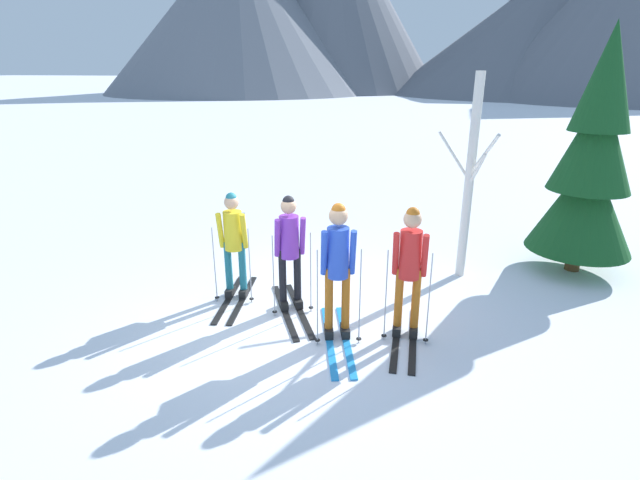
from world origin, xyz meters
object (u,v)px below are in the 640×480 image
(pine_tree_near, at_px, (591,165))
(birch_tree_tall, at_px, (470,178))
(skier_in_red, at_px, (409,267))
(skier_in_purple, at_px, (290,249))
(skier_in_yellow, at_px, (234,240))
(skier_in_blue, at_px, (338,263))

(pine_tree_near, relative_size, birch_tree_tall, 1.22)
(skier_in_red, relative_size, pine_tree_near, 0.44)
(skier_in_purple, xyz_separation_m, pine_tree_near, (4.45, 2.57, 0.93))
(skier_in_yellow, xyz_separation_m, birch_tree_tall, (3.43, 1.68, 0.77))
(skier_in_yellow, bearing_deg, skier_in_blue, -24.78)
(skier_in_yellow, height_order, skier_in_purple, skier_in_purple)
(skier_in_purple, relative_size, skier_in_blue, 0.94)
(skier_in_red, distance_m, birch_tree_tall, 2.50)
(skier_in_red, height_order, pine_tree_near, pine_tree_near)
(skier_in_blue, relative_size, pine_tree_near, 0.45)
(skier_in_red, xyz_separation_m, pine_tree_near, (2.74, 2.96, 0.89))
(skier_in_yellow, distance_m, skier_in_red, 2.72)
(skier_in_blue, bearing_deg, pine_tree_near, 41.39)
(skier_in_blue, xyz_separation_m, birch_tree_tall, (1.67, 2.49, 0.66))
(skier_in_yellow, height_order, skier_in_blue, skier_in_blue)
(birch_tree_tall, bearing_deg, skier_in_yellow, -153.98)
(skier_in_blue, distance_m, birch_tree_tall, 3.07)
(skier_in_blue, height_order, birch_tree_tall, birch_tree_tall)
(skier_in_yellow, relative_size, skier_in_purple, 0.97)
(skier_in_blue, distance_m, skier_in_red, 0.92)
(skier_in_purple, height_order, pine_tree_near, pine_tree_near)
(skier_in_yellow, distance_m, skier_in_purple, 0.95)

